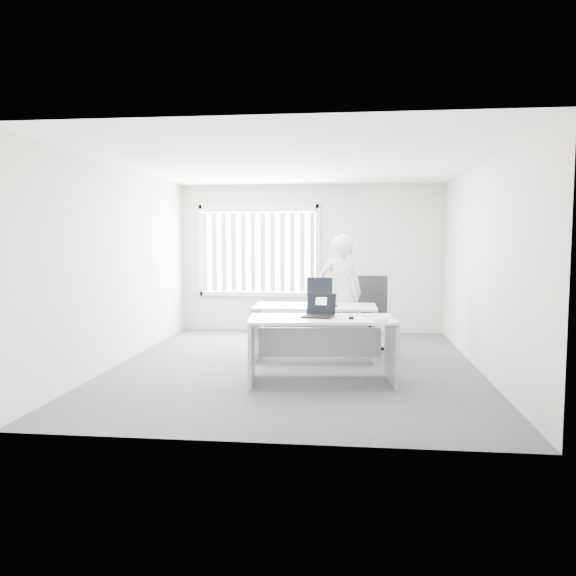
# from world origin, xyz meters

# --- Properties ---
(ground) EXTENTS (6.00, 6.00, 0.00)m
(ground) POSITION_xyz_m (0.00, 0.00, 0.00)
(ground) COLOR #54545C
(ground) RESTS_ON ground
(wall_back) EXTENTS (5.00, 0.02, 2.80)m
(wall_back) POSITION_xyz_m (0.00, 3.00, 1.40)
(wall_back) COLOR beige
(wall_back) RESTS_ON ground
(wall_front) EXTENTS (5.00, 0.02, 2.80)m
(wall_front) POSITION_xyz_m (0.00, -3.00, 1.40)
(wall_front) COLOR beige
(wall_front) RESTS_ON ground
(wall_left) EXTENTS (0.02, 6.00, 2.80)m
(wall_left) POSITION_xyz_m (-2.50, 0.00, 1.40)
(wall_left) COLOR beige
(wall_left) RESTS_ON ground
(wall_right) EXTENTS (0.02, 6.00, 2.80)m
(wall_right) POSITION_xyz_m (2.50, 0.00, 1.40)
(wall_right) COLOR beige
(wall_right) RESTS_ON ground
(ceiling) EXTENTS (5.00, 6.00, 0.02)m
(ceiling) POSITION_xyz_m (0.00, 0.00, 2.80)
(ceiling) COLOR white
(ceiling) RESTS_ON wall_back
(window) EXTENTS (2.32, 0.06, 1.76)m
(window) POSITION_xyz_m (-1.00, 2.96, 1.55)
(window) COLOR silver
(window) RESTS_ON wall_back
(blinds) EXTENTS (2.20, 0.10, 1.50)m
(blinds) POSITION_xyz_m (-1.00, 2.90, 1.52)
(blinds) COLOR silver
(blinds) RESTS_ON wall_back
(desk_near) EXTENTS (1.85, 1.02, 0.81)m
(desk_near) POSITION_xyz_m (0.41, -0.86, 0.58)
(desk_near) COLOR silver
(desk_near) RESTS_ON ground
(desk_far) EXTENTS (1.78, 0.85, 0.81)m
(desk_far) POSITION_xyz_m (0.25, 0.41, 0.58)
(desk_far) COLOR silver
(desk_far) RESTS_ON ground
(office_chair) EXTENTS (0.71, 0.71, 1.18)m
(office_chair) POSITION_xyz_m (1.10, 1.21, 0.37)
(office_chair) COLOR black
(office_chair) RESTS_ON ground
(person) EXTENTS (0.74, 0.55, 1.85)m
(person) POSITION_xyz_m (0.61, 0.96, 0.92)
(person) COLOR silver
(person) RESTS_ON ground
(laptop) EXTENTS (0.43, 0.40, 0.29)m
(laptop) POSITION_xyz_m (0.36, -0.85, 0.95)
(laptop) COLOR black
(laptop) RESTS_ON desk_near
(paper_sheet) EXTENTS (0.32, 0.28, 0.00)m
(paper_sheet) POSITION_xyz_m (0.79, -0.88, 0.81)
(paper_sheet) COLOR white
(paper_sheet) RESTS_ON desk_near
(mouse) EXTENTS (0.07, 0.11, 0.04)m
(mouse) POSITION_xyz_m (0.77, -0.94, 0.83)
(mouse) COLOR #A8A8AA
(mouse) RESTS_ON paper_sheet
(booklet) EXTENTS (0.15, 0.21, 0.01)m
(booklet) POSITION_xyz_m (1.12, -1.03, 0.81)
(booklet) COLOR white
(booklet) RESTS_ON desk_near
(keyboard) EXTENTS (0.42, 0.22, 0.02)m
(keyboard) POSITION_xyz_m (0.37, 0.31, 0.82)
(keyboard) COLOR black
(keyboard) RESTS_ON desk_far
(monitor) EXTENTS (0.40, 0.16, 0.39)m
(monitor) POSITION_xyz_m (0.30, 0.71, 1.00)
(monitor) COLOR black
(monitor) RESTS_ON desk_far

